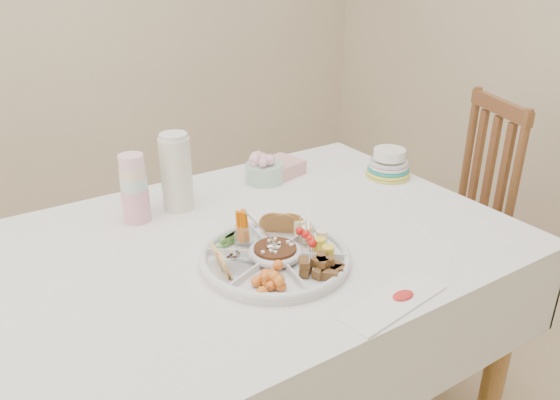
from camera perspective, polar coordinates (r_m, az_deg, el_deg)
dining_table at (r=1.73m, az=-3.88°, el=-15.40°), size 1.52×1.02×0.76m
chair at (r=2.34m, az=16.87°, el=-1.69°), size 0.53×0.53×0.98m
party_tray at (r=1.40m, az=-0.50°, el=-5.76°), size 0.49×0.49×0.04m
bean_dip at (r=1.40m, az=-0.50°, el=-5.49°), size 0.14×0.14×0.04m
tortillas at (r=1.50m, az=-0.04°, el=-2.53°), size 0.13×0.13×0.06m
carrot_cucumber at (r=1.45m, az=-4.71°, el=-2.82°), size 0.14×0.14×0.10m
pita_raisins at (r=1.35m, az=-5.57°, el=-6.14°), size 0.14×0.14×0.06m
cherries at (r=1.28m, az=-1.05°, el=-8.18°), size 0.15×0.15×0.05m
granola_chunks at (r=1.33m, az=4.09°, el=-6.87°), size 0.14×0.14×0.05m
banana_tomato at (r=1.43m, az=4.23°, el=-3.36°), size 0.13×0.13×0.08m
cup_stack at (r=1.63m, az=-15.01°, el=1.43°), size 0.10×0.10×0.22m
thermos at (r=1.68m, az=-10.80°, el=3.00°), size 0.11×0.11×0.24m
flower_bowl at (r=1.87m, az=-1.64°, el=3.33°), size 0.14×0.14×0.10m
napkin_stack at (r=1.94m, az=-0.06°, el=3.38°), size 0.17×0.16×0.05m
plate_stack at (r=1.95m, az=11.29°, el=3.81°), size 0.16×0.16×0.10m
placemat at (r=1.29m, az=11.75°, el=-10.37°), size 0.30×0.14×0.01m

